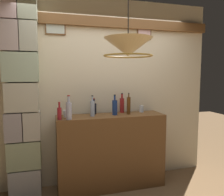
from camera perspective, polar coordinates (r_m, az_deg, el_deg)
The scene contains 13 objects.
panelled_rear_partition at distance 3.45m, azimuth -1.56°, elevation 2.67°, with size 3.33×0.15×2.75m.
stone_pillar at distance 3.21m, azimuth -21.79°, elevation 0.56°, with size 0.45×0.35×2.68m.
bar_shelf_unit at distance 3.35m, azimuth -0.24°, elevation -13.34°, with size 1.53×0.43×1.07m, color brown.
liquor_bottle_gin at distance 3.29m, azimuth -4.58°, elevation -2.61°, with size 0.07×0.07×0.23m.
liquor_bottle_vermouth at distance 3.20m, azimuth 0.70°, elevation -2.34°, with size 0.07×0.07×0.29m.
liquor_bottle_rye at distance 3.12m, azimuth -4.98°, elevation -2.59°, with size 0.06×0.06×0.29m.
liquor_bottle_rum at distance 2.96m, azimuth -13.20°, elevation -3.71°, with size 0.06×0.06×0.23m.
liquor_bottle_amaro at distance 3.41m, azimuth 2.55°, elevation -1.73°, with size 0.07×0.07×0.29m.
liquor_bottle_scotch at distance 3.26m, azimuth 4.25°, elevation -1.91°, with size 0.05×0.05×0.31m.
liquor_bottle_port at distance 2.94m, azimuth -10.89°, elevation -3.02°, with size 0.07×0.07×0.31m.
glass_tumbler_rocks at distance 3.48m, azimuth 7.49°, elevation -2.75°, with size 0.06×0.06×0.10m.
glass_tumbler_highball at distance 3.12m, azimuth -11.54°, elevation -3.88°, with size 0.08×0.08×0.10m.
pendant_lamp at distance 2.20m, azimuth 4.11°, elevation 12.60°, with size 0.47×0.47×0.58m.
Camera 1 is at (-0.86, -2.24, 1.65)m, focal length 36.03 mm.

